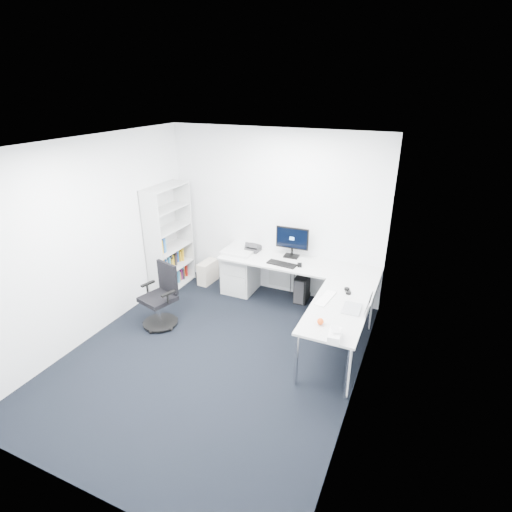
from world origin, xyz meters
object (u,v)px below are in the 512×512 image
at_px(l_desk, 289,293).
at_px(bookshelf, 169,239).
at_px(task_chair, 158,297).
at_px(monitor, 292,242).
at_px(laptop, 352,301).

distance_m(l_desk, bookshelf, 2.24).
height_order(l_desk, task_chair, task_chair).
distance_m(task_chair, monitor, 2.22).
height_order(bookshelf, laptop, bookshelf).
bearing_deg(bookshelf, task_chair, -64.00).
bearing_deg(monitor, bookshelf, -168.37).
bearing_deg(task_chair, bookshelf, 131.73).
bearing_deg(monitor, laptop, -47.23).
bearing_deg(task_chair, laptop, 23.22).
xyz_separation_m(l_desk, laptop, (1.05, -0.71, 0.48)).
xyz_separation_m(l_desk, task_chair, (-1.63, -1.06, 0.10)).
relative_size(bookshelf, laptop, 5.64).
bearing_deg(monitor, l_desk, -74.19).
relative_size(monitor, laptop, 1.66).
xyz_separation_m(task_chair, monitor, (1.46, 1.59, 0.52)).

